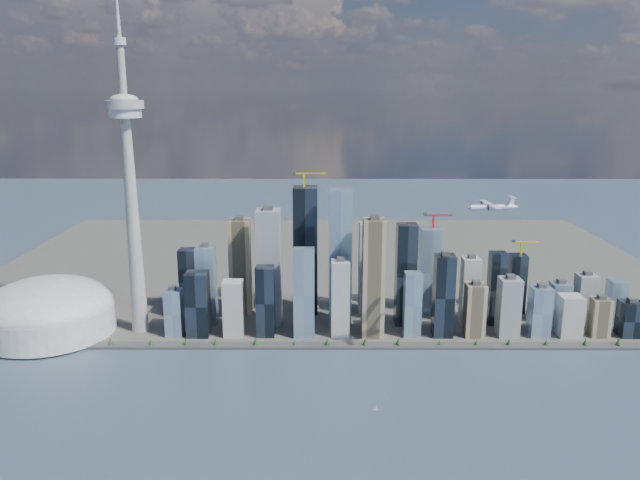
{
  "coord_description": "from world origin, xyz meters",
  "views": [
    {
      "loc": [
        -10.91,
        -619.79,
        381.04
      ],
      "look_at": [
        -13.57,
        260.0,
        163.41
      ],
      "focal_mm": 35.0,
      "sensor_mm": 36.0,
      "label": 1
    }
  ],
  "objects_px": {
    "dome_stadium": "(48,310)",
    "sailboat_west": "(376,408)",
    "airplane": "(492,206)",
    "needle_tower": "(130,185)"
  },
  "relations": [
    {
      "from": "dome_stadium",
      "to": "sailboat_west",
      "type": "bearing_deg",
      "value": -25.59
    },
    {
      "from": "dome_stadium",
      "to": "airplane",
      "type": "height_order",
      "value": "airplane"
    },
    {
      "from": "dome_stadium",
      "to": "sailboat_west",
      "type": "distance_m",
      "value": 550.05
    },
    {
      "from": "needle_tower",
      "to": "dome_stadium",
      "type": "bearing_deg",
      "value": -175.91
    },
    {
      "from": "needle_tower",
      "to": "airplane",
      "type": "height_order",
      "value": "needle_tower"
    },
    {
      "from": "needle_tower",
      "to": "sailboat_west",
      "type": "bearing_deg",
      "value": -34.83
    },
    {
      "from": "needle_tower",
      "to": "sailboat_west",
      "type": "relative_size",
      "value": 63.34
    },
    {
      "from": "sailboat_west",
      "to": "airplane",
      "type": "bearing_deg",
      "value": 52.9
    },
    {
      "from": "needle_tower",
      "to": "sailboat_west",
      "type": "distance_m",
      "value": 491.29
    },
    {
      "from": "needle_tower",
      "to": "sailboat_west",
      "type": "height_order",
      "value": "needle_tower"
    }
  ]
}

